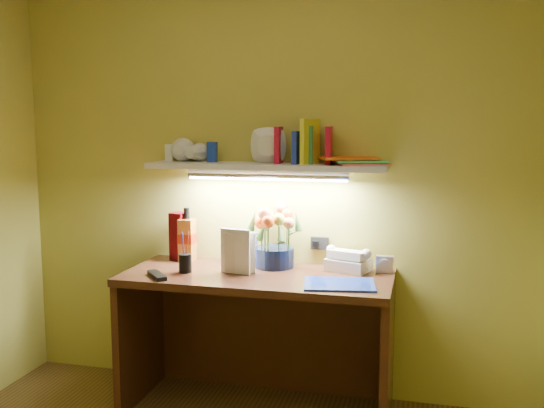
{
  "coord_description": "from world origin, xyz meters",
  "views": [
    {
      "loc": [
        0.83,
        -1.77,
        1.53
      ],
      "look_at": [
        0.04,
        1.35,
        1.1
      ],
      "focal_mm": 40.0,
      "sensor_mm": 36.0,
      "label": 1
    }
  ],
  "objects_px": {
    "flower_bouquet": "(274,233)",
    "desk_clock": "(385,264)",
    "desk": "(257,342)",
    "telephone": "(349,259)",
    "whisky_bottle": "(187,234)"
  },
  "relations": [
    {
      "from": "flower_bouquet",
      "to": "desk_clock",
      "type": "relative_size",
      "value": 4.17
    },
    {
      "from": "desk",
      "to": "telephone",
      "type": "xyz_separation_m",
      "value": [
        0.45,
        0.18,
        0.44
      ]
    },
    {
      "from": "telephone",
      "to": "desk",
      "type": "bearing_deg",
      "value": -140.18
    },
    {
      "from": "flower_bouquet",
      "to": "whisky_bottle",
      "type": "height_order",
      "value": "flower_bouquet"
    },
    {
      "from": "flower_bouquet",
      "to": "desk_clock",
      "type": "height_order",
      "value": "flower_bouquet"
    },
    {
      "from": "desk_clock",
      "to": "whisky_bottle",
      "type": "bearing_deg",
      "value": -179.45
    },
    {
      "from": "desk_clock",
      "to": "desk",
      "type": "bearing_deg",
      "value": -163.14
    },
    {
      "from": "telephone",
      "to": "whisky_bottle",
      "type": "relative_size",
      "value": 0.7
    },
    {
      "from": "desk",
      "to": "whisky_bottle",
      "type": "relative_size",
      "value": 4.57
    },
    {
      "from": "flower_bouquet",
      "to": "telephone",
      "type": "bearing_deg",
      "value": 1.53
    },
    {
      "from": "telephone",
      "to": "desk_clock",
      "type": "height_order",
      "value": "telephone"
    },
    {
      "from": "flower_bouquet",
      "to": "desk",
      "type": "bearing_deg",
      "value": -106.29
    },
    {
      "from": "desk",
      "to": "whisky_bottle",
      "type": "distance_m",
      "value": 0.73
    },
    {
      "from": "desk",
      "to": "whisky_bottle",
      "type": "height_order",
      "value": "whisky_bottle"
    },
    {
      "from": "flower_bouquet",
      "to": "desk_clock",
      "type": "distance_m",
      "value": 0.61
    }
  ]
}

